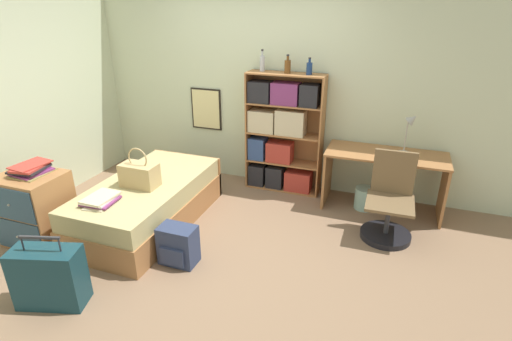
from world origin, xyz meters
name	(u,v)px	position (x,y,z in m)	size (l,w,h in m)	color
ground_plane	(210,235)	(0.00, 0.00, 0.00)	(14.00, 14.00, 0.00)	#84664C
wall_back	(259,87)	(0.00, 1.57, 1.30)	(10.00, 0.09, 2.60)	beige
wall_left	(23,99)	(-2.27, 0.00, 1.30)	(0.06, 10.00, 2.60)	beige
bed	(149,202)	(-0.75, 0.02, 0.25)	(0.94, 1.83, 0.51)	#A36B3D
handbag	(140,175)	(-0.74, -0.10, 0.64)	(0.39, 0.22, 0.43)	tan
book_stack_on_bed	(100,199)	(-0.89, -0.56, 0.54)	(0.32, 0.37, 0.07)	beige
suitcase	(49,277)	(-0.76, -1.39, 0.26)	(0.59, 0.39, 0.65)	#143842
dresser	(36,209)	(-1.62, -0.69, 0.37)	(0.62, 0.53, 0.74)	#A36B3D
magazine_pile_on_dresser	(31,169)	(-1.61, -0.64, 0.79)	(0.33, 0.38, 0.10)	#99894C
bookcase	(280,135)	(0.35, 1.38, 0.75)	(0.97, 0.28, 1.52)	#A36B3D
bottle_green	(262,63)	(0.09, 1.42, 1.62)	(0.06, 0.06, 0.26)	#B7BCC1
bottle_brown	(288,66)	(0.42, 1.38, 1.61)	(0.07, 0.07, 0.22)	brown
bottle_clear	(309,68)	(0.69, 1.37, 1.60)	(0.07, 0.07, 0.20)	navy
desk	(385,170)	(1.67, 1.24, 0.51)	(1.36, 0.58, 0.71)	#A36B3D
desk_lamp	(411,126)	(1.88, 1.31, 1.04)	(0.18, 0.13, 0.49)	#ADA89E
desk_chair	(388,212)	(1.78, 0.65, 0.28)	(0.53, 0.53, 0.91)	black
backpack	(178,245)	(-0.07, -0.54, 0.19)	(0.35, 0.25, 0.38)	#2D3856
waste_bin	(364,198)	(1.49, 1.18, 0.13)	(0.23, 0.23, 0.27)	#99C1B2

